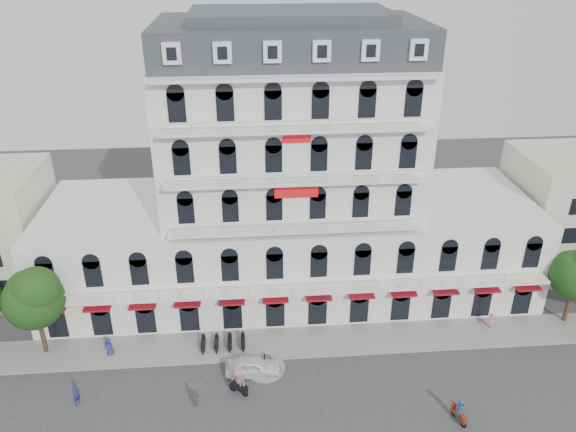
# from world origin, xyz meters

# --- Properties ---
(ground) EXTENTS (120.00, 120.00, 0.00)m
(ground) POSITION_xyz_m (0.00, 0.00, 0.00)
(ground) COLOR #38383A
(ground) RESTS_ON ground
(sidewalk) EXTENTS (53.00, 4.00, 0.16)m
(sidewalk) POSITION_xyz_m (0.00, 9.00, 0.08)
(sidewalk) COLOR gray
(sidewalk) RESTS_ON ground
(main_building) EXTENTS (45.00, 15.00, 25.80)m
(main_building) POSITION_xyz_m (0.00, 18.00, 9.96)
(main_building) COLOR silver
(main_building) RESTS_ON ground
(traffic_island) EXTENTS (3.20, 3.20, 1.60)m
(traffic_island) POSITION_xyz_m (-3.00, 6.00, 0.26)
(traffic_island) COLOR gray
(traffic_island) RESTS_ON ground
(parked_scooter_row) EXTENTS (4.40, 1.80, 1.10)m
(parked_scooter_row) POSITION_xyz_m (-6.35, 8.80, 0.00)
(parked_scooter_row) COLOR black
(parked_scooter_row) RESTS_ON ground
(tree_west_inner) EXTENTS (4.76, 4.76, 8.25)m
(tree_west_inner) POSITION_xyz_m (-20.95, 9.48, 5.68)
(tree_west_inner) COLOR #382314
(tree_west_inner) RESTS_ON ground
(parked_car) EXTENTS (4.42, 1.88, 1.49)m
(parked_car) POSITION_xyz_m (-3.92, 5.58, 0.74)
(parked_car) COLOR white
(parked_car) RESTS_ON ground
(rider_east) EXTENTS (0.76, 1.67, 2.02)m
(rider_east) POSITION_xyz_m (10.52, -0.45, 0.99)
(rider_east) COLOR maroon
(rider_east) RESTS_ON ground
(rider_center) EXTENTS (1.46, 1.26, 2.34)m
(rider_center) POSITION_xyz_m (-5.08, 3.51, 1.25)
(rider_center) COLOR black
(rider_center) RESTS_ON ground
(pedestrian_left) EXTENTS (0.88, 0.63, 1.67)m
(pedestrian_left) POSITION_xyz_m (-15.61, 8.67, 0.83)
(pedestrian_left) COLOR navy
(pedestrian_left) RESTS_ON ground
(pedestrian_mid) EXTENTS (0.88, 0.37, 1.50)m
(pedestrian_mid) POSITION_xyz_m (-8.27, 2.60, 0.75)
(pedestrian_mid) COLOR slate
(pedestrian_mid) RESTS_ON ground
(pedestrian_right) EXTENTS (1.18, 1.00, 1.59)m
(pedestrian_right) POSITION_xyz_m (17.02, 9.50, 0.79)
(pedestrian_right) COLOR #CC6CA9
(pedestrian_right) RESTS_ON ground
(pedestrian_far) EXTENTS (0.68, 0.72, 1.65)m
(pedestrian_far) POSITION_xyz_m (-16.95, 3.45, 0.82)
(pedestrian_far) COLOR navy
(pedestrian_far) RESTS_ON ground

